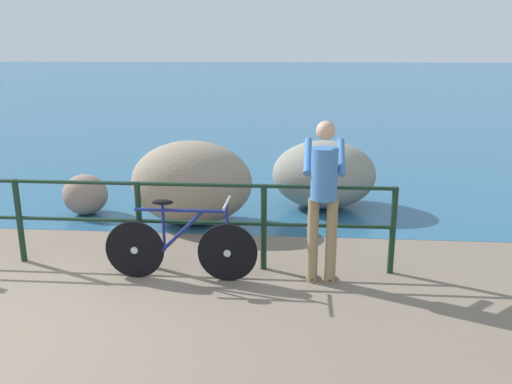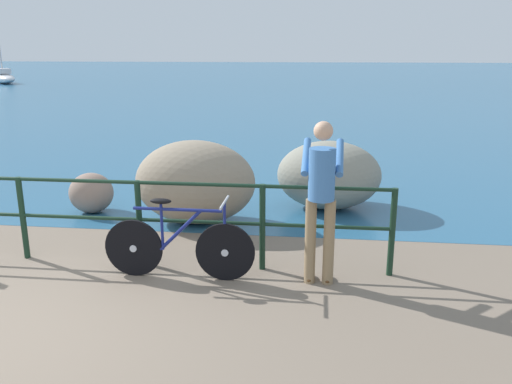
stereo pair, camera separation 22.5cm
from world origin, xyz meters
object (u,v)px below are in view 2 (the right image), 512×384
Objects in this scene: breakwater_boulder_left at (91,193)px; breakwater_boulder_right at (329,175)px; breakwater_boulder_main at (195,182)px; sailboat at (4,77)px; bicycle at (179,245)px; person_at_railing at (321,195)px.

breakwater_boulder_right is at bearing 10.45° from breakwater_boulder_left.
sailboat is (-20.93, 29.21, -0.19)m from breakwater_boulder_main.
breakwater_boulder_left is (-1.73, 0.29, -0.30)m from breakwater_boulder_main.
breakwater_boulder_main is 0.36× the size of sailboat.
breakwater_boulder_main is 1.07× the size of breakwater_boulder_right.
breakwater_boulder_main is 2.57× the size of breakwater_boulder_left.
sailboat reaches higher than breakwater_boulder_right.
breakwater_boulder_right is 0.34× the size of sailboat.
breakwater_boulder_right is at bearing 26.53° from breakwater_boulder_main.
bicycle is 3.36m from breakwater_boulder_right.
sailboat reaches higher than breakwater_boulder_left.
person_at_railing is at bearing -31.36° from breakwater_boulder_left.
breakwater_boulder_main is 1.78m from breakwater_boulder_left.
bicycle is 0.97× the size of breakwater_boulder_main.
person_at_railing is 2.62m from breakwater_boulder_main.
breakwater_boulder_left is 3.75m from breakwater_boulder_right.
breakwater_boulder_left is at bearing 132.14° from bicycle.
breakwater_boulder_main is (-1.80, 1.86, -0.38)m from person_at_railing.
breakwater_boulder_left is at bearing 170.41° from breakwater_boulder_main.
sailboat is at bearing 37.96° from person_at_railing.
sailboat is (-22.88, 28.24, -0.12)m from breakwater_boulder_right.
breakwater_boulder_right is (1.95, 0.97, -0.07)m from breakwater_boulder_main.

